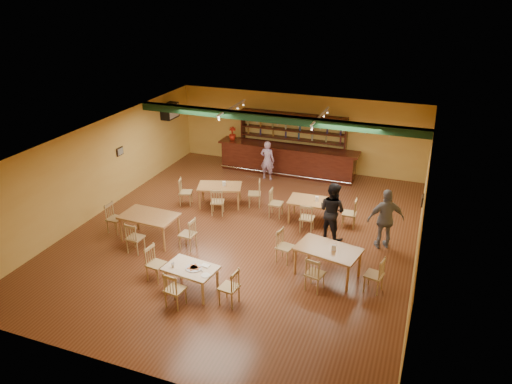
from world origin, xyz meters
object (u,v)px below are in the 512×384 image
at_px(patron_bar, 267,160).
at_px(dining_table_b, 312,211).
at_px(dining_table_a, 220,195).
at_px(dining_table_c, 150,228).
at_px(patron_right_a, 332,211).
at_px(near_table, 191,279).
at_px(dining_table_d, 327,262).
at_px(bar_counter, 287,160).

bearing_deg(patron_bar, dining_table_b, 133.45).
bearing_deg(dining_table_b, patron_bar, 128.62).
height_order(dining_table_a, dining_table_c, dining_table_c).
bearing_deg(patron_right_a, near_table, 81.65).
distance_m(patron_bar, patron_right_a, 4.91).
bearing_deg(patron_right_a, dining_table_a, 13.82).
relative_size(dining_table_d, patron_bar, 1.05).
bearing_deg(dining_table_a, bar_counter, 52.54).
bearing_deg(dining_table_a, dining_table_c, -125.84).
bearing_deg(dining_table_b, dining_table_d, -70.60).
distance_m(bar_counter, dining_table_c, 6.87).
xyz_separation_m(dining_table_a, near_table, (1.38, -4.75, -0.02)).
relative_size(bar_counter, dining_table_d, 3.46).
bearing_deg(patron_bar, dining_table_c, 75.70).
relative_size(dining_table_b, patron_right_a, 0.83).
xyz_separation_m(dining_table_a, dining_table_b, (3.23, -0.06, 0.00)).
relative_size(near_table, patron_right_a, 0.72).
bearing_deg(dining_table_d, patron_right_a, 111.52).
height_order(bar_counter, near_table, bar_counter).
relative_size(dining_table_a, dining_table_d, 0.90).
bearing_deg(dining_table_d, dining_table_c, -168.17).
xyz_separation_m(near_table, patron_bar, (-0.64, 7.53, 0.43)).
relative_size(dining_table_a, near_table, 1.15).
bearing_deg(near_table, bar_counter, 97.64).
relative_size(dining_table_b, dining_table_d, 0.91).
relative_size(patron_bar, patron_right_a, 0.87).
xyz_separation_m(dining_table_b, dining_table_c, (-4.17, -2.83, 0.04)).
distance_m(bar_counter, patron_right_a, 5.25).
distance_m(dining_table_b, patron_bar, 3.80).
height_order(dining_table_c, near_table, dining_table_c).
height_order(dining_table_b, patron_bar, patron_bar).
bearing_deg(dining_table_b, dining_table_c, -148.44).
distance_m(dining_table_c, patron_right_a, 5.39).
bearing_deg(dining_table_d, patron_bar, 134.50).
height_order(dining_table_c, patron_right_a, patron_right_a).
xyz_separation_m(dining_table_c, patron_bar, (1.68, 5.67, 0.36)).
xyz_separation_m(dining_table_a, patron_bar, (0.74, 2.78, 0.40)).
bearing_deg(patron_right_a, patron_bar, -21.97).
bearing_deg(dining_table_c, patron_right_a, 24.30).
height_order(dining_table_b, near_table, dining_table_b).
distance_m(dining_table_c, patron_bar, 5.93).
bearing_deg(near_table, dining_table_a, 113.20).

